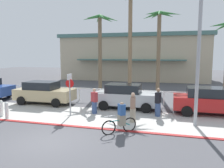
{
  "coord_description": "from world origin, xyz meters",
  "views": [
    {
      "loc": [
        4.94,
        -8.08,
        3.68
      ],
      "look_at": [
        1.18,
        6.0,
        1.77
      ],
      "focal_mm": 35.84,
      "sensor_mm": 36.0,
      "label": 1
    }
  ],
  "objects_px": {
    "bollard_0": "(1,108)",
    "palm_tree_2": "(160,31)",
    "car_red_3": "(209,101)",
    "palm_tree_1": "(130,17)",
    "pedestrian_0": "(133,109)",
    "cyclist_teal_0": "(121,119)",
    "pedestrian_1": "(94,102)",
    "stop_sign_bike_lane": "(70,88)",
    "streetlight_curb": "(200,42)",
    "palm_tree_0": "(100,36)",
    "car_tan_1": "(44,92)",
    "pedestrian_2": "(158,103)",
    "bollard_2": "(7,110)",
    "car_silver_2": "(126,96)"
  },
  "relations": [
    {
      "from": "bollard_0",
      "to": "palm_tree_2",
      "type": "xyz_separation_m",
      "value": [
        8.56,
        10.66,
        5.31
      ]
    },
    {
      "from": "palm_tree_2",
      "to": "car_red_3",
      "type": "height_order",
      "value": "palm_tree_2"
    },
    {
      "from": "palm_tree_1",
      "to": "pedestrian_0",
      "type": "bearing_deg",
      "value": -78.42
    },
    {
      "from": "palm_tree_2",
      "to": "cyclist_teal_0",
      "type": "relative_size",
      "value": 5.13
    },
    {
      "from": "cyclist_teal_0",
      "to": "pedestrian_1",
      "type": "distance_m",
      "value": 3.77
    },
    {
      "from": "pedestrian_0",
      "to": "car_red_3",
      "type": "bearing_deg",
      "value": 33.11
    },
    {
      "from": "stop_sign_bike_lane",
      "to": "pedestrian_0",
      "type": "height_order",
      "value": "stop_sign_bike_lane"
    },
    {
      "from": "stop_sign_bike_lane",
      "to": "car_red_3",
      "type": "distance_m",
      "value": 8.57
    },
    {
      "from": "car_red_3",
      "to": "palm_tree_2",
      "type": "bearing_deg",
      "value": 116.79
    },
    {
      "from": "streetlight_curb",
      "to": "palm_tree_1",
      "type": "distance_m",
      "value": 10.64
    },
    {
      "from": "palm_tree_0",
      "to": "car_tan_1",
      "type": "distance_m",
      "value": 8.01
    },
    {
      "from": "car_red_3",
      "to": "pedestrian_2",
      "type": "height_order",
      "value": "pedestrian_2"
    },
    {
      "from": "car_tan_1",
      "to": "cyclist_teal_0",
      "type": "xyz_separation_m",
      "value": [
        6.97,
        -4.7,
        -0.18
      ]
    },
    {
      "from": "stop_sign_bike_lane",
      "to": "streetlight_curb",
      "type": "xyz_separation_m",
      "value": [
        7.13,
        -0.34,
        2.6
      ]
    },
    {
      "from": "bollard_0",
      "to": "palm_tree_1",
      "type": "bearing_deg",
      "value": 58.75
    },
    {
      "from": "bollard_2",
      "to": "palm_tree_1",
      "type": "xyz_separation_m",
      "value": [
        5.3,
        10.15,
        6.55
      ]
    },
    {
      "from": "palm_tree_1",
      "to": "palm_tree_2",
      "type": "height_order",
      "value": "palm_tree_1"
    },
    {
      "from": "palm_tree_0",
      "to": "bollard_0",
      "type": "bearing_deg",
      "value": -107.24
    },
    {
      "from": "bollard_0",
      "to": "cyclist_teal_0",
      "type": "xyz_separation_m",
      "value": [
        7.52,
        -0.89,
        0.18
      ]
    },
    {
      "from": "bollard_0",
      "to": "car_silver_2",
      "type": "distance_m",
      "value": 7.86
    },
    {
      "from": "stop_sign_bike_lane",
      "to": "pedestrian_1",
      "type": "height_order",
      "value": "stop_sign_bike_lane"
    },
    {
      "from": "palm_tree_0",
      "to": "cyclist_teal_0",
      "type": "height_order",
      "value": "palm_tree_0"
    },
    {
      "from": "cyclist_teal_0",
      "to": "car_tan_1",
      "type": "bearing_deg",
      "value": 146.01
    },
    {
      "from": "cyclist_teal_0",
      "to": "stop_sign_bike_lane",
      "type": "bearing_deg",
      "value": 149.45
    },
    {
      "from": "car_red_3",
      "to": "pedestrian_0",
      "type": "distance_m",
      "value": 5.12
    },
    {
      "from": "car_silver_2",
      "to": "pedestrian_2",
      "type": "bearing_deg",
      "value": -33.24
    },
    {
      "from": "streetlight_curb",
      "to": "car_silver_2",
      "type": "xyz_separation_m",
      "value": [
        -4.22,
        3.01,
        -3.41
      ]
    },
    {
      "from": "palm_tree_1",
      "to": "cyclist_teal_0",
      "type": "height_order",
      "value": "palm_tree_1"
    },
    {
      "from": "car_tan_1",
      "to": "cyclist_teal_0",
      "type": "bearing_deg",
      "value": -33.99
    },
    {
      "from": "bollard_2",
      "to": "pedestrian_1",
      "type": "bearing_deg",
      "value": 27.9
    },
    {
      "from": "stop_sign_bike_lane",
      "to": "palm_tree_1",
      "type": "xyz_separation_m",
      "value": [
        2.06,
        8.58,
        5.39
      ]
    },
    {
      "from": "palm_tree_0",
      "to": "pedestrian_1",
      "type": "bearing_deg",
      "value": -74.84
    },
    {
      "from": "bollard_0",
      "to": "palm_tree_0",
      "type": "distance_m",
      "value": 11.44
    },
    {
      "from": "car_silver_2",
      "to": "pedestrian_1",
      "type": "distance_m",
      "value": 2.49
    },
    {
      "from": "pedestrian_1",
      "to": "car_silver_2",
      "type": "bearing_deg",
      "value": 48.14
    },
    {
      "from": "palm_tree_0",
      "to": "car_red_3",
      "type": "relative_size",
      "value": 1.7
    },
    {
      "from": "bollard_0",
      "to": "pedestrian_1",
      "type": "xyz_separation_m",
      "value": [
        5.16,
        2.05,
        0.22
      ]
    },
    {
      "from": "stop_sign_bike_lane",
      "to": "streetlight_curb",
      "type": "distance_m",
      "value": 7.6
    },
    {
      "from": "pedestrian_1",
      "to": "palm_tree_0",
      "type": "bearing_deg",
      "value": 105.16
    },
    {
      "from": "palm_tree_0",
      "to": "car_red_3",
      "type": "distance_m",
      "value": 11.86
    },
    {
      "from": "cyclist_teal_0",
      "to": "pedestrian_1",
      "type": "height_order",
      "value": "pedestrian_1"
    },
    {
      "from": "bollard_0",
      "to": "pedestrian_0",
      "type": "relative_size",
      "value": 0.6
    },
    {
      "from": "palm_tree_2",
      "to": "car_silver_2",
      "type": "relative_size",
      "value": 1.75
    },
    {
      "from": "car_red_3",
      "to": "streetlight_curb",
      "type": "bearing_deg",
      "value": -110.43
    },
    {
      "from": "stop_sign_bike_lane",
      "to": "car_red_3",
      "type": "bearing_deg",
      "value": 16.71
    },
    {
      "from": "car_silver_2",
      "to": "pedestrian_0",
      "type": "distance_m",
      "value": 3.16
    },
    {
      "from": "streetlight_curb",
      "to": "palm_tree_0",
      "type": "distance_m",
      "value": 12.05
    },
    {
      "from": "car_tan_1",
      "to": "palm_tree_1",
      "type": "bearing_deg",
      "value": 48.0
    },
    {
      "from": "car_red_3",
      "to": "pedestrian_2",
      "type": "bearing_deg",
      "value": -157.66
    },
    {
      "from": "bollard_2",
      "to": "streetlight_curb",
      "type": "xyz_separation_m",
      "value": [
        10.37,
        1.23,
        3.76
      ]
    }
  ]
}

